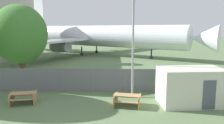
# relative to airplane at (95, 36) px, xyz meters

# --- Properties ---
(perimeter_fence) EXTENTS (56.07, 0.07, 1.90)m
(perimeter_fence) POSITION_rel_airplane_xyz_m (2.45, -25.61, -2.70)
(perimeter_fence) COLOR slate
(perimeter_fence) RESTS_ON ground
(airplane) EXTENTS (40.00, 33.10, 11.73)m
(airplane) POSITION_rel_airplane_xyz_m (0.00, 0.00, 0.00)
(airplane) COLOR white
(airplane) RESTS_ON ground
(portable_cabin) EXTENTS (4.46, 2.96, 2.48)m
(portable_cabin) POSITION_rel_airplane_xyz_m (9.45, -28.40, -2.41)
(portable_cabin) COLOR beige
(portable_cabin) RESTS_ON ground
(picnic_bench_near_cabin) EXTENTS (2.00, 1.75, 0.76)m
(picnic_bench_near_cabin) POSITION_rel_airplane_xyz_m (-2.09, -28.59, -3.18)
(picnic_bench_near_cabin) COLOR tan
(picnic_bench_near_cabin) RESTS_ON ground
(picnic_bench_open_grass) EXTENTS (2.02, 1.70, 0.76)m
(picnic_bench_open_grass) POSITION_rel_airplane_xyz_m (5.08, -28.93, -3.17)
(picnic_bench_open_grass) COLOR tan
(picnic_bench_open_grass) RESTS_ON ground
(tree_left_of_cabin) EXTENTS (4.97, 4.97, 7.35)m
(tree_left_of_cabin) POSITION_rel_airplane_xyz_m (-4.58, -22.87, 0.94)
(tree_left_of_cabin) COLOR brown
(tree_left_of_cabin) RESTS_ON ground
(light_mast) EXTENTS (0.44, 0.44, 9.28)m
(light_mast) POSITION_rel_airplane_xyz_m (5.56, -26.92, 1.90)
(light_mast) COLOR #99999E
(light_mast) RESTS_ON ground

